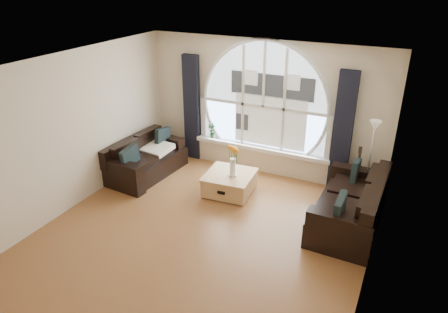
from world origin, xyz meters
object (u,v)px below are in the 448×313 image
Objects in this scene: coffee_chest at (230,182)px; potted_plant at (212,130)px; vase_flowers at (233,157)px; sofa_right at (349,204)px; sofa_left at (146,157)px; guitar at (358,171)px; floor_lamp at (369,164)px.

coffee_chest is 1.55m from potted_plant.
vase_flowers reaches higher than potted_plant.
sofa_left is at bearing -179.54° from sofa_right.
vase_flowers is 0.66× the size of guitar.
coffee_chest is at bearing 152.95° from vase_flowers.
sofa_right is at bearing -8.14° from coffee_chest.
sofa_left is at bearing -176.73° from guitar.
floor_lamp reaches higher than potted_plant.
potted_plant is (-0.95, 1.12, 0.50)m from coffee_chest.
guitar reaches higher than sofa_left.
sofa_right reaches higher than sofa_left.
sofa_right is 2.18m from vase_flowers.
guitar is at bearing 94.27° from sofa_right.
floor_lamp is at bearing 17.17° from vase_flowers.
potted_plant is (-3.18, 1.26, 0.31)m from sofa_right.
potted_plant reaches higher than sofa_left.
guitar is (-0.05, 1.01, 0.13)m from sofa_right.
sofa_left is 1.07× the size of floor_lamp.
vase_flowers is (1.93, 0.02, 0.38)m from sofa_left.
potted_plant is at bearing 159.92° from sofa_right.
guitar is at bearing 132.49° from floor_lamp.
guitar reaches higher than sofa_right.
vase_flowers is at bearing -162.83° from floor_lamp.
guitar is (2.18, 0.87, 0.32)m from coffee_chest.
sofa_right is at bearing -2.69° from vase_flowers.
sofa_right is 2.76× the size of vase_flowers.
floor_lamp reaches higher than sofa_right.
vase_flowers reaches higher than guitar.
floor_lamp is 3.35m from potted_plant.
floor_lamp is (2.36, 0.66, 0.59)m from coffee_chest.
sofa_right is at bearing -97.04° from guitar.
floor_lamp reaches higher than coffee_chest.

